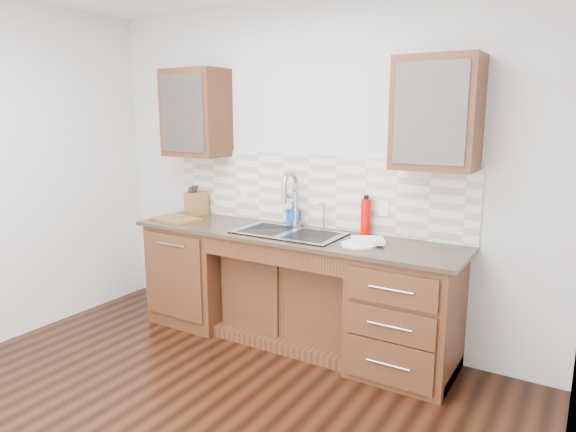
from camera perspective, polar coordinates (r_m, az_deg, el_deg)
The scene contains 23 objects.
wall_back at distance 4.24m, azimuth 2.82°, elevation 4.90°, with size 4.00×0.10×2.70m, color silver.
base_cabinet_left at distance 4.67m, azimuth -9.81°, elevation -6.06°, with size 0.70×0.62×0.88m, color #593014.
base_cabinet_center at distance 4.24m, azimuth 0.92°, elevation -9.01°, with size 1.20×0.44×0.70m, color #593014.
base_cabinet_right at distance 3.77m, azimuth 12.99°, elevation -10.53°, with size 0.70×0.62×0.88m, color #593014.
countertop at distance 4.00m, azimuth 0.19°, elevation -2.12°, with size 2.70×0.65×0.03m, color #84705B.
backsplash at distance 4.20m, azimuth 2.40°, elevation 2.85°, with size 2.70×0.02×0.59m, color beige.
sink at distance 4.00m, azimuth 0.07°, elevation -3.14°, with size 0.84×0.46×0.19m, color #9E9EA5.
faucet at distance 4.17m, azimuth 0.89°, elevation 1.47°, with size 0.04×0.04×0.40m, color #999993.
filter_tap at distance 4.07m, azimuth 3.99°, elevation 0.06°, with size 0.02×0.02×0.24m, color #999993.
upper_cabinet_left at distance 4.63m, azimuth -10.20°, elevation 11.18°, with size 0.55×0.34×0.75m, color #593014.
upper_cabinet_right at distance 3.61m, azimuth 16.23°, elevation 10.89°, with size 0.55×0.34×0.75m, color #593014.
outlet_left at distance 4.55m, azimuth -4.88°, elevation 2.40°, with size 0.08×0.01×0.12m, color white.
outlet_right at distance 3.94m, azimuth 10.61°, elevation 0.83°, with size 0.08×0.01×0.12m, color white.
soap_bottle at distance 4.24m, azimuth 0.61°, elevation 0.25°, with size 0.09×0.09×0.20m, color blue.
water_bottle at distance 3.94m, azimuth 8.62°, elevation -0.13°, with size 0.08×0.08×0.28m, color #DB0A00.
plate at distance 3.66m, azimuth 7.88°, elevation -3.15°, with size 0.25×0.25×0.01m, color white.
dish_towel at distance 3.67m, azimuth 8.86°, elevation -2.71°, with size 0.22×0.16×0.04m, color silver.
knife_block at distance 4.76m, azimuth -10.15°, elevation 1.38°, with size 0.12×0.19×0.21m, color brown.
cutting_board at distance 4.59m, azimuth -12.35°, elevation -0.31°, with size 0.40×0.28×0.02m, color olive.
cup_left_a at distance 4.71m, azimuth -11.26°, elevation 10.47°, with size 0.11×0.11×0.09m, color silver.
cup_left_b at distance 4.59m, azimuth -9.52°, elevation 10.49°, with size 0.09×0.09×0.09m, color white.
cup_right_a at distance 3.62m, azimuth 15.43°, elevation 10.20°, with size 0.14×0.14×0.11m, color silver.
cup_right_b at distance 3.59m, azimuth 17.79°, elevation 9.91°, with size 0.09×0.09×0.09m, color white.
Camera 1 is at (2.00, -1.90, 1.83)m, focal length 32.00 mm.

